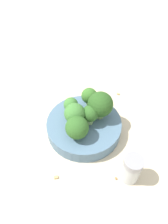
# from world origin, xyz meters

# --- Properties ---
(ground_plane) EXTENTS (3.00, 3.00, 0.00)m
(ground_plane) POSITION_xyz_m (0.00, 0.00, 0.00)
(ground_plane) COLOR beige
(bowl) EXTENTS (0.18, 0.18, 0.03)m
(bowl) POSITION_xyz_m (0.00, 0.00, 0.02)
(bowl) COLOR slate
(bowl) RESTS_ON ground_plane
(broccoli_floret_0) EXTENTS (0.05, 0.05, 0.06)m
(broccoli_floret_0) POSITION_xyz_m (-0.04, 0.01, 0.06)
(broccoli_floret_0) COLOR #8EB770
(broccoli_floret_0) RESTS_ON bowl
(broccoli_floret_1) EXTENTS (0.03, 0.03, 0.05)m
(broccoli_floret_1) POSITION_xyz_m (0.02, 0.03, 0.06)
(broccoli_floret_1) COLOR #84AD66
(broccoli_floret_1) RESTS_ON bowl
(broccoli_floret_2) EXTENTS (0.05, 0.05, 0.06)m
(broccoli_floret_2) POSITION_xyz_m (-0.01, 0.02, 0.07)
(broccoli_floret_2) COLOR #8EB770
(broccoli_floret_2) RESTS_ON bowl
(broccoli_floret_3) EXTENTS (0.04, 0.04, 0.05)m
(broccoli_floret_3) POSITION_xyz_m (0.06, -0.01, 0.06)
(broccoli_floret_3) COLOR #7A9E5B
(broccoli_floret_3) RESTS_ON bowl
(broccoli_floret_4) EXTENTS (0.04, 0.04, 0.05)m
(broccoli_floret_4) POSITION_xyz_m (-0.00, -0.01, 0.06)
(broccoli_floret_4) COLOR #8EB770
(broccoli_floret_4) RESTS_ON bowl
(broccoli_floret_5) EXTENTS (0.06, 0.06, 0.07)m
(broccoli_floret_5) POSITION_xyz_m (0.02, -0.03, 0.07)
(broccoli_floret_5) COLOR #7A9E5B
(broccoli_floret_5) RESTS_ON bowl
(pepper_shaker) EXTENTS (0.04, 0.04, 0.07)m
(pepper_shaker) POSITION_xyz_m (-0.11, -0.11, 0.04)
(pepper_shaker) COLOR #B2B7BC
(pepper_shaker) RESTS_ON ground_plane
(almond_crumb_0) EXTENTS (0.01, 0.01, 0.01)m
(almond_crumb_0) POSITION_xyz_m (0.14, -0.08, 0.00)
(almond_crumb_0) COLOR tan
(almond_crumb_0) RESTS_ON ground_plane
(almond_crumb_1) EXTENTS (0.01, 0.01, 0.01)m
(almond_crumb_1) POSITION_xyz_m (-0.13, 0.04, 0.00)
(almond_crumb_1) COLOR tan
(almond_crumb_1) RESTS_ON ground_plane
(almond_crumb_2) EXTENTS (0.01, 0.01, 0.01)m
(almond_crumb_2) POSITION_xyz_m (-0.12, -0.08, 0.00)
(almond_crumb_2) COLOR olive
(almond_crumb_2) RESTS_ON ground_plane
(almond_crumb_3) EXTENTS (0.01, 0.01, 0.01)m
(almond_crumb_3) POSITION_xyz_m (0.10, -0.06, 0.00)
(almond_crumb_3) COLOR tan
(almond_crumb_3) RESTS_ON ground_plane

